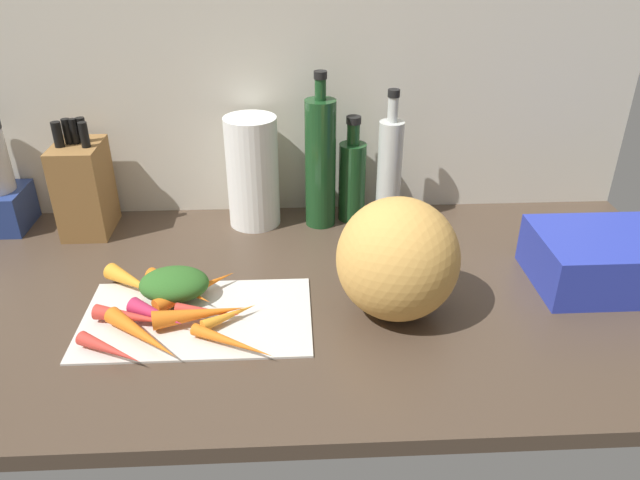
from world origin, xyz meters
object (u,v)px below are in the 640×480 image
object	(u,v)px
carrot_4	(134,281)
bottle_0	(320,162)
carrot_0	(230,315)
carrot_9	(110,350)
paper_towel_roll	(253,172)
carrot_3	(208,312)
carrot_6	(232,342)
cutting_board	(197,317)
carrot_1	(134,317)
carrot_2	(197,289)
carrot_7	(200,314)
bottle_2	(389,170)
carrot_5	(157,315)
winter_squash	(398,259)
dish_rack	(600,260)
knife_block	(84,187)
carrot_8	(180,288)
carrot_10	(142,335)
bottle_1	(352,178)

from	to	relation	value
carrot_4	bottle_0	bearing A→B (deg)	36.57
bottle_0	carrot_0	bearing A→B (deg)	-114.97
carrot_9	paper_towel_roll	size ratio (longest dim) A/B	0.51
carrot_3	carrot_6	size ratio (longest dim) A/B	0.75
cutting_board	carrot_4	size ratio (longest dim) A/B	2.95
carrot_1	carrot_2	size ratio (longest dim) A/B	0.85
carrot_7	bottle_2	distance (cm)	57.09
carrot_6	bottle_0	xyz separation A→B (cm)	(17.27, 47.21, 13.52)
carrot_5	winter_squash	bearing A→B (deg)	3.36
carrot_0	dish_rack	distance (cm)	73.20
carrot_2	knife_block	bearing A→B (deg)	133.08
knife_block	bottle_0	size ratio (longest dim) A/B	0.73
carrot_5	carrot_7	bearing A→B (deg)	-2.43
carrot_6	dish_rack	distance (cm)	73.69
carrot_9	carrot_7	bearing A→B (deg)	32.14
carrot_7	bottle_2	xyz separation A→B (cm)	(39.57, 39.77, 10.59)
carrot_5	carrot_8	xyz separation A→B (cm)	(2.68, 8.74, -0.14)
carrot_3	carrot_4	xyz separation A→B (cm)	(-15.43, 10.17, 0.58)
carrot_2	carrot_5	bearing A→B (deg)	-126.41
carrot_7	winter_squash	world-z (taller)	winter_squash
carrot_8	carrot_7	bearing A→B (deg)	-61.18
bottle_0	carrot_8	bearing A→B (deg)	-133.08
carrot_9	winter_squash	bearing A→B (deg)	13.13
carrot_9	carrot_5	bearing A→B (deg)	55.81
carrot_7	paper_towel_roll	size ratio (longest dim) A/B	0.64
carrot_9	bottle_2	size ratio (longest dim) A/B	0.41
carrot_10	dish_rack	size ratio (longest dim) A/B	0.70
winter_squash	carrot_8	bearing A→B (deg)	171.31
winter_squash	knife_block	distance (cm)	74.81
carrot_9	carrot_3	bearing A→B (deg)	33.91
winter_squash	bottle_0	xyz separation A→B (cm)	(-11.97, 36.79, 4.17)
paper_towel_roll	bottle_1	size ratio (longest dim) A/B	1.02
carrot_4	carrot_3	bearing A→B (deg)	-33.40
cutting_board	carrot_0	xyz separation A→B (cm)	(6.22, -1.85, 1.48)
carrot_5	carrot_6	bearing A→B (deg)	-29.33
carrot_3	carrot_7	size ratio (longest dim) A/B	0.74
carrot_4	dish_rack	bearing A→B (deg)	-0.58
carrot_9	bottle_2	distance (cm)	72.88
carrot_3	paper_towel_roll	xyz separation A→B (cm)	(6.77, 39.29, 10.99)
carrot_8	bottle_0	distance (cm)	43.88
cutting_board	carrot_5	world-z (taller)	carrot_5
carrot_5	carrot_7	xyz separation A→B (cm)	(7.67, -0.33, 0.09)
carrot_3	bottle_2	xyz separation A→B (cm)	(38.28, 38.30, 11.20)
bottle_1	bottle_0	bearing A→B (deg)	-163.71
carrot_6	carrot_8	xyz separation A→B (cm)	(-11.34, 16.62, 0.42)
cutting_board	carrot_8	world-z (taller)	carrot_8
carrot_7	carrot_0	bearing A→B (deg)	3.13
bottle_2	carrot_6	bearing A→B (deg)	-125.07
carrot_8	knife_block	world-z (taller)	knife_block
carrot_9	carrot_10	bearing A→B (deg)	35.47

